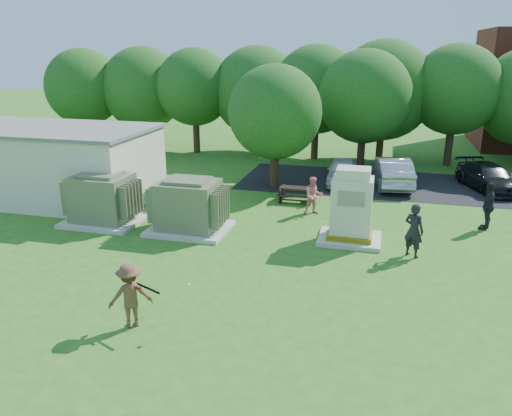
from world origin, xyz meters
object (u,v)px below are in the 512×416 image
(person_at_picnic, at_px, (313,196))
(generator_cabinet, at_px, (351,210))
(picnic_table, at_px, (297,193))
(person_by_generator, at_px, (414,230))
(car_dark, at_px, (488,177))
(car_white, at_px, (343,171))
(transformer_right, at_px, (189,207))
(batter, at_px, (130,295))
(car_silver_a, at_px, (392,171))
(transformer_left, at_px, (103,199))
(person_walking_right, at_px, (488,206))

(person_at_picnic, bearing_deg, generator_cabinet, -77.36)
(picnic_table, bearing_deg, person_by_generator, -46.82)
(person_at_picnic, bearing_deg, picnic_table, 102.09)
(person_at_picnic, xyz_separation_m, car_dark, (7.87, 6.04, -0.18))
(person_by_generator, bearing_deg, car_dark, -80.64)
(car_white, height_order, car_dark, car_white)
(transformer_right, height_order, car_white, transformer_right)
(batter, xyz_separation_m, car_silver_a, (6.36, 15.62, -0.10))
(transformer_left, relative_size, car_silver_a, 0.65)
(car_dark, bearing_deg, transformer_right, -162.69)
(transformer_right, distance_m, person_at_picnic, 5.41)
(transformer_left, xyz_separation_m, person_by_generator, (11.97, -0.44, -0.03))
(picnic_table, bearing_deg, person_walking_right, -12.45)
(batter, bearing_deg, transformer_right, -112.51)
(picnic_table, xyz_separation_m, person_by_generator, (4.92, -5.24, 0.52))
(transformer_left, xyz_separation_m, generator_cabinet, (9.81, 0.47, 0.23))
(person_at_picnic, height_order, car_silver_a, person_at_picnic)
(car_white, bearing_deg, person_by_generator, -73.66)
(car_dark, bearing_deg, transformer_left, -169.66)
(person_at_picnic, bearing_deg, person_walking_right, -21.30)
(transformer_left, height_order, person_at_picnic, transformer_left)
(generator_cabinet, bearing_deg, person_walking_right, 27.29)
(transformer_right, relative_size, person_by_generator, 1.60)
(transformer_left, distance_m, car_dark, 18.42)
(transformer_left, bearing_deg, car_white, 44.26)
(car_silver_a, distance_m, car_dark, 4.70)
(batter, height_order, car_silver_a, batter)
(person_at_picnic, bearing_deg, car_silver_a, 39.89)
(person_by_generator, bearing_deg, batter, 73.72)
(batter, distance_m, car_silver_a, 16.87)
(generator_cabinet, xyz_separation_m, person_walking_right, (5.05, 2.61, -0.26))
(picnic_table, distance_m, person_by_generator, 7.21)
(transformer_left, distance_m, person_at_picnic, 8.67)
(car_silver_a, bearing_deg, transformer_right, 40.06)
(person_at_picnic, xyz_separation_m, car_white, (0.74, 5.34, -0.16))
(transformer_right, relative_size, person_at_picnic, 1.85)
(car_dark, bearing_deg, car_silver_a, 166.28)
(transformer_right, xyz_separation_m, generator_cabinet, (6.11, 0.47, 0.23))
(person_by_generator, height_order, car_white, person_by_generator)
(picnic_table, height_order, person_by_generator, person_by_generator)
(transformer_right, relative_size, picnic_table, 1.92)
(car_dark, bearing_deg, picnic_table, -173.18)
(batter, bearing_deg, generator_cabinet, -156.19)
(batter, relative_size, person_by_generator, 0.91)
(picnic_table, bearing_deg, transformer_right, -124.89)
(person_by_generator, bearing_deg, person_at_picnic, -11.49)
(generator_cabinet, bearing_deg, picnic_table, 122.54)
(generator_cabinet, distance_m, car_white, 8.18)
(generator_cabinet, relative_size, person_at_picnic, 1.69)
(transformer_right, height_order, car_dark, transformer_right)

